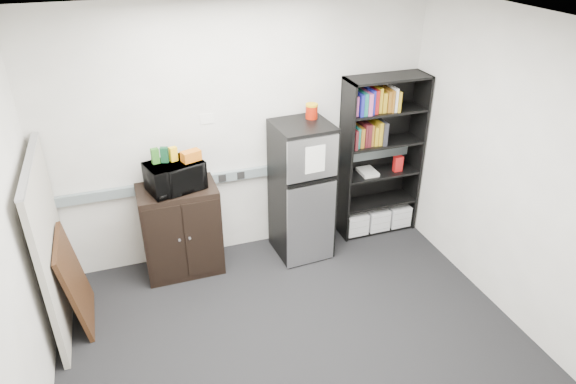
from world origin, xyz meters
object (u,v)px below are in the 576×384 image
object	(u,v)px
bookshelf	(380,159)
cubicle_partition	(51,246)
refrigerator	(302,191)
cabinet	(181,230)
microwave	(175,176)

from	to	relation	value
bookshelf	cubicle_partition	world-z (taller)	bookshelf
refrigerator	cubicle_partition	bearing A→B (deg)	-175.76
cubicle_partition	cabinet	distance (m)	1.27
bookshelf	cabinet	world-z (taller)	bookshelf
refrigerator	bookshelf	bearing A→B (deg)	4.58
bookshelf	refrigerator	distance (m)	1.01
bookshelf	cabinet	bearing A→B (deg)	-178.38
cubicle_partition	refrigerator	size ratio (longest dim) A/B	1.08
bookshelf	microwave	bearing A→B (deg)	-177.98
cabinet	microwave	bearing A→B (deg)	-90.00
bookshelf	cubicle_partition	size ratio (longest dim) A/B	1.14
cabinet	microwave	distance (m)	0.63
bookshelf	microwave	world-z (taller)	bookshelf
cabinet	microwave	world-z (taller)	microwave
microwave	refrigerator	bearing A→B (deg)	-19.00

